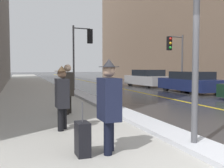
# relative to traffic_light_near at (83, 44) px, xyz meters

# --- Properties ---
(ground_plane) EXTENTS (160.00, 160.00, 0.00)m
(ground_plane) POSITION_rel_traffic_light_near_xyz_m (-0.91, -13.56, -2.94)
(ground_plane) COLOR #38383A
(sidewalk_slab) EXTENTS (4.00, 80.00, 0.01)m
(sidewalk_slab) POSITION_rel_traffic_light_near_xyz_m (-2.91, 1.44, -2.94)
(sidewalk_slab) COLOR #B2AFA8
(sidewalk_slab) RESTS_ON ground
(road_centre_stripe) EXTENTS (0.16, 80.00, 0.00)m
(road_centre_stripe) POSITION_rel_traffic_light_near_xyz_m (3.09, 1.44, -2.94)
(road_centre_stripe) COLOR gold
(road_centre_stripe) RESTS_ON ground
(snow_bank_curb) EXTENTS (0.76, 15.59, 0.11)m
(snow_bank_curb) POSITION_rel_traffic_light_near_xyz_m (-0.69, -7.11, -2.89)
(snow_bank_curb) COLOR silver
(snow_bank_curb) RESTS_ON ground
(traffic_light_near) EXTENTS (1.30, 0.46, 4.07)m
(traffic_light_near) POSITION_rel_traffic_light_near_xyz_m (0.00, 0.00, 0.00)
(traffic_light_near) COLOR #515156
(traffic_light_near) RESTS_ON ground
(traffic_light_far) EXTENTS (1.31, 0.42, 3.68)m
(traffic_light_far) POSITION_rel_traffic_light_near_xyz_m (5.95, -0.89, -0.29)
(traffic_light_far) COLOR #515156
(traffic_light_far) RESTS_ON ground
(pedestrian_with_shoulder_bag) EXTENTS (0.36, 0.73, 1.69)m
(pedestrian_with_shoulder_bag) POSITION_rel_traffic_light_near_xyz_m (-2.37, -12.55, -2.03)
(pedestrian_with_shoulder_bag) COLOR black
(pedestrian_with_shoulder_bag) RESTS_ON ground
(pedestrian_nearside) EXTENTS (0.34, 0.49, 1.57)m
(pedestrian_nearside) POSITION_rel_traffic_light_near_xyz_m (-2.89, -10.47, -2.08)
(pedestrian_nearside) COLOR black
(pedestrian_nearside) RESTS_ON ground
(pedestrian_trailing) EXTENTS (0.32, 0.53, 1.63)m
(pedestrian_trailing) POSITION_rel_traffic_light_near_xyz_m (-2.37, -8.18, -2.04)
(pedestrian_trailing) COLOR black
(pedestrian_trailing) RESTS_ON ground
(parked_car_navy) EXTENTS (2.04, 4.64, 1.27)m
(parked_car_navy) POSITION_rel_traffic_light_near_xyz_m (6.08, -2.58, -2.34)
(parked_car_navy) COLOR navy
(parked_car_navy) RESTS_ON ground
(parked_car_silver) EXTENTS (2.29, 4.59, 1.32)m
(parked_car_silver) POSITION_rel_traffic_light_near_xyz_m (5.84, 2.95, -2.32)
(parked_car_silver) COLOR #B2B2B7
(parked_car_silver) RESTS_ON ground
(rolling_suitcase) EXTENTS (0.23, 0.36, 0.95)m
(rolling_suitcase) POSITION_rel_traffic_light_near_xyz_m (-2.86, -12.58, -2.64)
(rolling_suitcase) COLOR black
(rolling_suitcase) RESTS_ON ground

